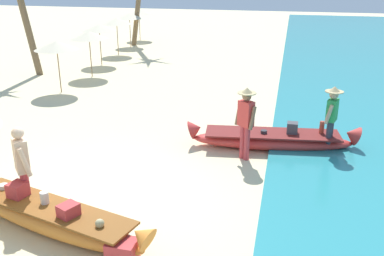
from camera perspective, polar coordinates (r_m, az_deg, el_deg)
ground_plane at (r=9.39m, az=-12.71°, el=-8.45°), size 80.00×80.00×0.00m
boat_orange_foreground at (r=8.27m, az=-17.99°, el=-10.97°), size 4.26×1.76×0.77m
boat_red_midground at (r=11.45m, az=10.43°, el=-1.47°), size 4.41×1.29×0.75m
person_vendor_hatted at (r=10.46m, az=7.03°, el=1.24°), size 0.56×0.50×1.81m
person_tourist_customer at (r=8.63m, az=-21.25°, el=-4.67°), size 0.52×0.54×1.76m
person_vendor_assistant at (r=11.27m, az=17.77°, el=1.62°), size 0.44×0.58×1.74m
parasol_row_0 at (r=16.79m, az=-17.29°, el=10.27°), size 1.60×1.60×1.91m
parasol_row_1 at (r=19.00m, az=-13.31°, el=11.73°), size 1.60×1.60×1.91m
parasol_row_2 at (r=21.30m, az=-12.03°, el=12.72°), size 1.60×1.60×1.91m
parasol_row_3 at (r=23.68m, az=-9.82°, el=13.61°), size 1.60×1.60×1.91m
parasol_row_4 at (r=26.10m, az=-8.18°, el=14.31°), size 1.60×1.60×1.91m
parasol_row_5 at (r=28.39m, az=-6.93°, el=14.85°), size 1.60×1.60×1.91m
cooler_box at (r=7.25m, az=-9.09°, el=-15.75°), size 0.47×0.39×0.41m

